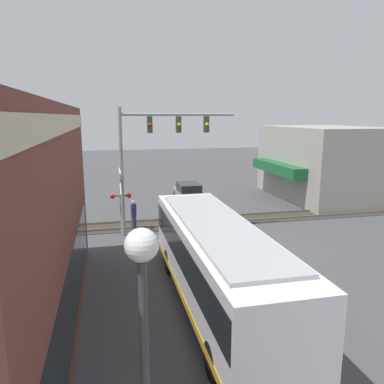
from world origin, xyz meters
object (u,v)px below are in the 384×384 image
streetlamp (145,381)px  parked_car_grey (188,193)px  pedestrian_at_crossing (134,215)px  crossing_signal (121,196)px  city_bus (216,261)px

streetlamp → parked_car_grey: streetlamp is taller
streetlamp → pedestrian_at_crossing: 17.48m
pedestrian_at_crossing → streetlamp: bearing=176.6°
parked_car_grey → pedestrian_at_crossing: 8.16m
crossing_signal → pedestrian_at_crossing: 1.85m
city_bus → streetlamp: (-7.39, 3.22, 1.46)m
streetlamp → city_bus: bearing=-23.5°
streetlamp → parked_car_grey: (23.91, -5.82, -2.47)m
city_bus → streetlamp: 8.19m
parked_car_grey → pedestrian_at_crossing: size_ratio=2.36×
parked_car_grey → pedestrian_at_crossing: bearing=144.1°
city_bus → parked_car_grey: (16.52, -2.60, -1.02)m
crossing_signal → pedestrian_at_crossing: bearing=-37.5°
city_bus → parked_car_grey: city_bus is taller
crossing_signal → parked_car_grey: (7.58, -5.53, -1.61)m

